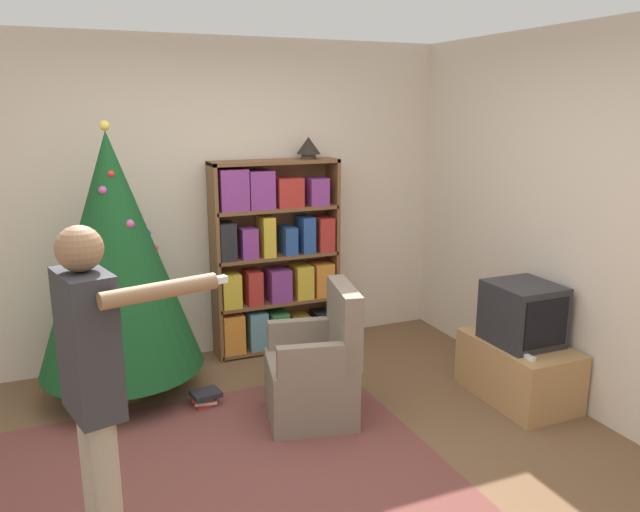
{
  "coord_description": "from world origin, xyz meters",
  "views": [
    {
      "loc": [
        -1.1,
        -2.94,
        2.07
      ],
      "look_at": [
        0.55,
        0.93,
        1.05
      ],
      "focal_mm": 35.0,
      "sensor_mm": 36.0,
      "label": 1
    }
  ],
  "objects_px": {
    "television": "(523,313)",
    "table_lamp": "(309,146)",
    "bookshelf": "(273,261)",
    "christmas_tree": "(115,254)",
    "standing_person": "(94,381)",
    "armchair": "(316,373)"
  },
  "relations": [
    {
      "from": "armchair",
      "to": "table_lamp",
      "type": "height_order",
      "value": "table_lamp"
    },
    {
      "from": "television",
      "to": "armchair",
      "type": "xyz_separation_m",
      "value": [
        -1.45,
        0.31,
        -0.32
      ]
    },
    {
      "from": "christmas_tree",
      "to": "standing_person",
      "type": "distance_m",
      "value": 1.89
    },
    {
      "from": "armchair",
      "to": "table_lamp",
      "type": "distance_m",
      "value": 1.96
    },
    {
      "from": "christmas_tree",
      "to": "bookshelf",
      "type": "bearing_deg",
      "value": 17.05
    },
    {
      "from": "christmas_tree",
      "to": "television",
      "type": "bearing_deg",
      "value": -24.37
    },
    {
      "from": "television",
      "to": "table_lamp",
      "type": "relative_size",
      "value": 2.34
    },
    {
      "from": "armchair",
      "to": "table_lamp",
      "type": "bearing_deg",
      "value": 171.88
    },
    {
      "from": "television",
      "to": "table_lamp",
      "type": "distance_m",
      "value": 2.16
    },
    {
      "from": "bookshelf",
      "to": "armchair",
      "type": "height_order",
      "value": "bookshelf"
    },
    {
      "from": "christmas_tree",
      "to": "standing_person",
      "type": "bearing_deg",
      "value": -98.06
    },
    {
      "from": "bookshelf",
      "to": "standing_person",
      "type": "relative_size",
      "value": 1.01
    },
    {
      "from": "christmas_tree",
      "to": "standing_person",
      "type": "xyz_separation_m",
      "value": [
        -0.27,
        -1.87,
        -0.1
      ]
    },
    {
      "from": "standing_person",
      "to": "bookshelf",
      "type": "bearing_deg",
      "value": 131.84
    },
    {
      "from": "table_lamp",
      "to": "armchair",
      "type": "bearing_deg",
      "value": -110.08
    },
    {
      "from": "table_lamp",
      "to": "bookshelf",
      "type": "bearing_deg",
      "value": -178.6
    },
    {
      "from": "bookshelf",
      "to": "table_lamp",
      "type": "relative_size",
      "value": 8.17
    },
    {
      "from": "armchair",
      "to": "table_lamp",
      "type": "relative_size",
      "value": 4.6
    },
    {
      "from": "armchair",
      "to": "standing_person",
      "type": "height_order",
      "value": "standing_person"
    },
    {
      "from": "bookshelf",
      "to": "christmas_tree",
      "type": "bearing_deg",
      "value": -162.95
    },
    {
      "from": "television",
      "to": "standing_person",
      "type": "distance_m",
      "value": 2.97
    },
    {
      "from": "christmas_tree",
      "to": "table_lamp",
      "type": "distance_m",
      "value": 1.81
    }
  ]
}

